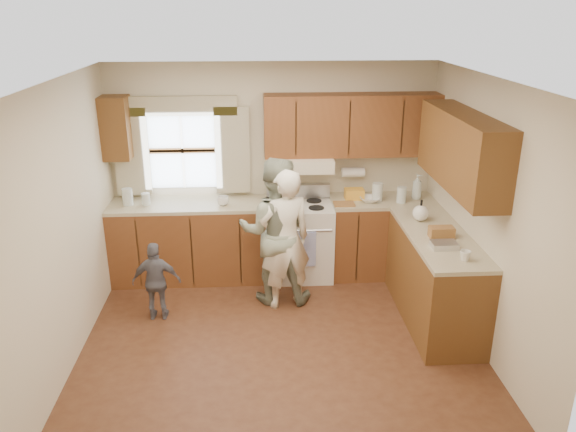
{
  "coord_description": "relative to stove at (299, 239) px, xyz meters",
  "views": [
    {
      "loc": [
        -0.21,
        -4.72,
        3.07
      ],
      "look_at": [
        0.1,
        0.4,
        1.15
      ],
      "focal_mm": 35.0,
      "sensor_mm": 36.0,
      "label": 1
    }
  ],
  "objects": [
    {
      "name": "stove",
      "position": [
        0.0,
        0.0,
        0.0
      ],
      "size": [
        0.76,
        0.67,
        1.07
      ],
      "color": "silver",
      "rests_on": "ground"
    },
    {
      "name": "woman_left",
      "position": [
        -0.21,
        -0.73,
        0.3
      ],
      "size": [
        0.65,
        0.53,
        1.54
      ],
      "primitive_type": "imported",
      "rotation": [
        0.0,
        0.0,
        3.47
      ],
      "color": "silver",
      "rests_on": "ground"
    },
    {
      "name": "room",
      "position": [
        -0.3,
        -1.44,
        0.78
      ],
      "size": [
        3.8,
        3.8,
        3.8
      ],
      "color": "#452415",
      "rests_on": "ground"
    },
    {
      "name": "child",
      "position": [
        -1.55,
        -0.93,
        -0.04
      ],
      "size": [
        0.5,
        0.21,
        0.85
      ],
      "primitive_type": "imported",
      "rotation": [
        0.0,
        0.0,
        3.13
      ],
      "color": "slate",
      "rests_on": "ground"
    },
    {
      "name": "kitchen_fixtures",
      "position": [
        0.31,
        -0.36,
        0.37
      ],
      "size": [
        3.8,
        2.25,
        2.15
      ],
      "color": "#48230F",
      "rests_on": "ground"
    },
    {
      "name": "woman_right",
      "position": [
        -0.31,
        -0.59,
        0.34
      ],
      "size": [
        0.85,
        0.69,
        1.62
      ],
      "primitive_type": "imported",
      "rotation": [
        0.0,
        0.0,
        3.04
      ],
      "color": "#253A26",
      "rests_on": "ground"
    }
  ]
}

